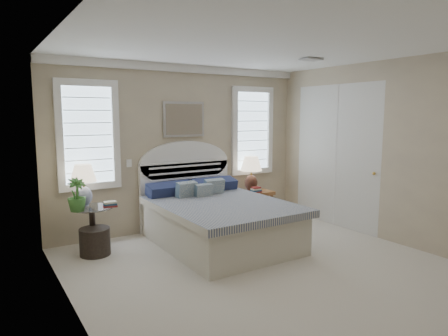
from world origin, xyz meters
TOP-DOWN VIEW (x-y plane):
  - floor at (0.00, 0.00)m, footprint 4.50×5.00m
  - ceiling at (0.00, 0.00)m, footprint 4.50×5.00m
  - wall_back at (0.00, 2.50)m, footprint 4.50×0.02m
  - wall_left at (-2.25, 0.00)m, footprint 0.02×5.00m
  - wall_right at (2.25, 0.00)m, footprint 0.02×5.00m
  - crown_molding at (0.00, 2.46)m, footprint 4.50×0.08m
  - hvac_vent at (1.20, 0.80)m, footprint 0.30×0.20m
  - switch_plate at (-0.95, 2.48)m, footprint 0.08×0.01m
  - window_left at (-1.55, 2.48)m, footprint 0.90×0.06m
  - window_right at (1.40, 2.48)m, footprint 0.90×0.06m
  - painting at (0.00, 2.46)m, footprint 0.74×0.04m
  - closet_door at (2.23, 1.20)m, footprint 0.02×1.80m
  - bed at (0.00, 1.46)m, footprint 1.72×2.28m
  - side_table_left at (-1.65, 2.05)m, footprint 0.56×0.56m
  - nightstand_right at (1.30, 2.15)m, footprint 0.50×0.40m
  - floor_pot at (-1.67, 1.88)m, footprint 0.47×0.47m
  - lamp_left at (-1.71, 2.21)m, footprint 0.41×0.41m
  - lamp_right at (1.23, 2.27)m, footprint 0.40×0.40m
  - potted_plant at (-1.87, 1.91)m, footprint 0.31×0.31m
  - books_left at (-1.43, 1.92)m, footprint 0.19×0.14m
  - books_right at (1.20, 2.06)m, footprint 0.18×0.13m

SIDE VIEW (x-z plane):
  - floor at x=0.00m, z-range -0.01..0.01m
  - floor_pot at x=-1.67m, z-range 0.00..0.37m
  - bed at x=0.00m, z-range -0.35..1.12m
  - nightstand_right at x=1.30m, z-range 0.12..0.65m
  - side_table_left at x=-1.65m, z-range 0.07..0.70m
  - books_right at x=1.20m, z-range 0.53..0.63m
  - books_left at x=-1.43m, z-range 0.63..0.70m
  - potted_plant at x=-1.87m, z-range 0.63..1.07m
  - lamp_right at x=1.23m, z-range 0.60..1.23m
  - lamp_left at x=-1.71m, z-range 0.69..1.28m
  - switch_plate at x=-0.95m, z-range 1.09..1.21m
  - closet_door at x=2.23m, z-range 0.00..2.40m
  - wall_back at x=0.00m, z-range 0.00..2.70m
  - wall_left at x=-2.25m, z-range 0.00..2.70m
  - wall_right at x=2.25m, z-range 0.00..2.70m
  - window_left at x=-1.55m, z-range 0.80..2.40m
  - window_right at x=1.40m, z-range 0.80..2.40m
  - painting at x=0.00m, z-range 1.53..2.11m
  - crown_molding at x=0.00m, z-range 2.58..2.70m
  - hvac_vent at x=1.20m, z-range 2.67..2.69m
  - ceiling at x=0.00m, z-range 2.70..2.71m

